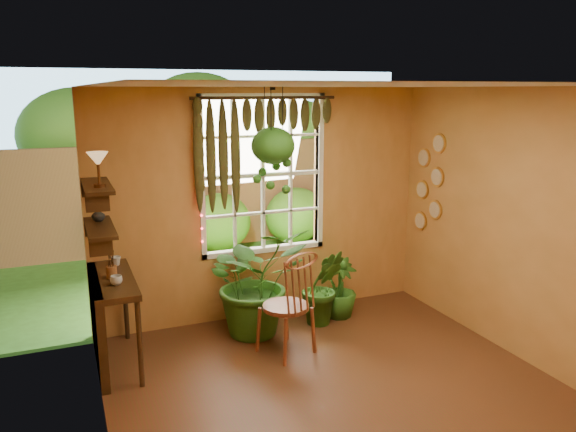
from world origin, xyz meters
name	(u,v)px	position (x,y,z in m)	size (l,w,h in m)	color
floor	(354,407)	(0.00, 0.00, 0.00)	(4.50, 4.50, 0.00)	#522717
ceiling	(364,86)	(0.00, 0.00, 2.70)	(4.50, 4.50, 0.00)	white
wall_back	(264,205)	(0.00, 2.25, 1.35)	(4.00, 4.00, 0.00)	#C88944
wall_left	(99,290)	(-2.00, 0.00, 1.35)	(4.50, 4.50, 0.00)	#C88944
wall_right	(545,233)	(2.00, 0.00, 1.35)	(4.50, 4.50, 0.00)	#C88944
window	(263,175)	(0.00, 2.28, 1.70)	(1.52, 0.10, 1.86)	white
valance_vine	(259,126)	(-0.08, 2.16, 2.28)	(1.70, 0.12, 1.10)	#321D0D
string_lights	(200,176)	(-0.76, 2.19, 1.75)	(0.03, 0.03, 1.54)	#FF2633
wall_plates	(429,183)	(1.98, 1.79, 1.55)	(0.04, 0.32, 1.10)	#FBF1CD
counter_ledge	(103,313)	(-1.91, 1.60, 0.55)	(0.40, 1.20, 0.90)	#321D0D
shelf_lower	(100,228)	(-1.88, 1.60, 1.40)	(0.25, 0.90, 0.04)	#321D0D
shelf_upper	(97,186)	(-1.88, 1.60, 1.80)	(0.25, 0.90, 0.04)	#321D0D
backyard	(194,163)	(0.24, 6.87, 1.28)	(14.00, 10.00, 12.00)	#2B5718
windsor_chair	(288,320)	(-0.14, 1.15, 0.37)	(0.62, 0.64, 1.28)	brown
potted_plant_left	(256,280)	(-0.28, 1.76, 0.62)	(1.11, 0.97, 1.24)	#215316
potted_plant_mid	(323,287)	(0.52, 1.70, 0.45)	(0.49, 0.40, 0.90)	#215316
potted_plant_right	(339,287)	(0.79, 1.82, 0.37)	(0.41, 0.41, 0.74)	#215316
hanging_basket	(273,151)	(0.00, 1.93, 2.02)	(0.48, 0.48, 1.16)	black
cup_a	(116,280)	(-1.78, 1.37, 0.94)	(0.11, 0.11, 0.09)	silver
cup_b	(116,261)	(-1.72, 1.98, 0.95)	(0.10, 0.10, 0.09)	beige
brush_jar	(111,264)	(-1.80, 1.57, 1.04)	(0.10, 0.10, 0.37)	brown
shelf_vase	(98,215)	(-1.87, 1.82, 1.48)	(0.13, 0.13, 0.13)	#B2AD99
tiffany_lamp	(98,161)	(-1.86, 1.42, 2.05)	(0.19, 0.19, 0.32)	#553018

